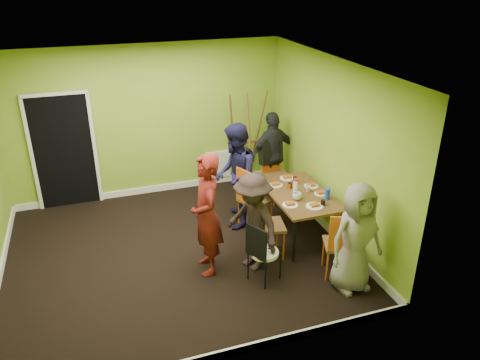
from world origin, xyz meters
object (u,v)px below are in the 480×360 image
at_px(person_left_near, 253,223).
at_px(chair_left_near, 263,220).
at_px(person_back_end, 272,154).
at_px(person_front_end, 356,238).
at_px(person_standing, 207,215).
at_px(dining_table, 299,196).
at_px(chair_back_end, 272,158).
at_px(chair_left_far, 251,196).
at_px(thermos, 295,188).
at_px(person_left_far, 235,176).
at_px(chair_bentwood, 262,250).
at_px(blue_bottle, 327,194).
at_px(easel, 246,140).
at_px(chair_front_end, 341,241).
at_px(orange_bottle, 290,187).

bearing_deg(person_left_near, chair_left_near, 110.34).
relative_size(person_back_end, person_front_end, 1.04).
distance_m(person_standing, person_left_near, 0.65).
bearing_deg(chair_left_near, dining_table, 126.31).
relative_size(dining_table, chair_back_end, 1.36).
bearing_deg(chair_left_far, person_left_near, -39.08).
xyz_separation_m(chair_back_end, person_front_end, (-0.01, -2.90, -0.01)).
xyz_separation_m(person_standing, person_back_end, (1.80, 2.00, -0.08)).
xyz_separation_m(thermos, person_standing, (-1.53, -0.42, 0.02)).
relative_size(person_left_near, person_front_end, 0.95).
xyz_separation_m(dining_table, person_front_end, (0.11, -1.47, 0.08)).
relative_size(chair_left_far, person_front_end, 0.70).
relative_size(dining_table, person_back_end, 0.93).
bearing_deg(person_back_end, person_left_far, 27.88).
bearing_deg(dining_table, chair_back_end, 85.03).
relative_size(chair_bentwood, person_left_near, 0.62).
bearing_deg(chair_bentwood, person_standing, -157.02).
relative_size(blue_bottle, person_left_far, 0.10).
height_order(easel, person_front_end, easel).
bearing_deg(blue_bottle, chair_front_end, -105.39).
bearing_deg(thermos, dining_table, 22.44).
xyz_separation_m(chair_front_end, orange_bottle, (-0.15, 1.40, 0.22)).
height_order(thermos, person_front_end, person_front_end).
distance_m(chair_bentwood, person_front_end, 1.26).
relative_size(chair_left_near, chair_back_end, 0.99).
bearing_deg(person_front_end, chair_bentwood, 150.98).
relative_size(chair_left_near, blue_bottle, 6.15).
height_order(chair_left_near, person_front_end, person_front_end).
height_order(person_standing, person_left_near, person_standing).
bearing_deg(thermos, chair_back_end, 81.49).
bearing_deg(chair_left_far, orange_bottle, 48.20).
distance_m(chair_front_end, blue_bottle, 0.96).
bearing_deg(orange_bottle, chair_left_far, 158.34).
distance_m(thermos, person_left_far, 1.02).
bearing_deg(chair_left_near, chair_left_far, -176.97).
xyz_separation_m(easel, person_left_far, (-0.68, -1.39, -0.06)).
height_order(chair_left_far, thermos, chair_left_far).
distance_m(dining_table, person_back_end, 1.56).
bearing_deg(blue_bottle, thermos, 144.76).
relative_size(thermos, person_back_end, 0.15).
bearing_deg(chair_bentwood, blue_bottle, 88.40).
bearing_deg(person_standing, person_front_end, 62.59).
bearing_deg(person_left_near, chair_bentwood, -22.37).
relative_size(chair_left_near, chair_front_end, 1.06).
bearing_deg(person_back_end, person_front_end, 75.45).
bearing_deg(chair_left_near, chair_back_end, 164.15).
bearing_deg(chair_back_end, chair_left_near, 51.28).
distance_m(chair_left_far, chair_front_end, 1.78).
distance_m(chair_front_end, person_front_end, 0.33).
height_order(person_standing, person_back_end, person_standing).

